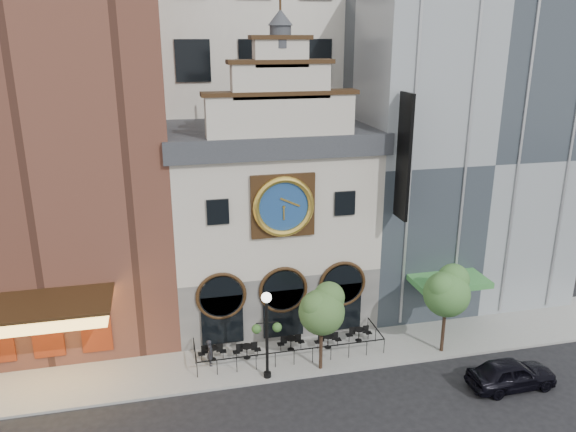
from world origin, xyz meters
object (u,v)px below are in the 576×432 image
Objects in this scene: bistro_2 at (291,343)px; bistro_3 at (328,340)px; car_right at (511,374)px; lamppost at (267,326)px; tree_left at (322,308)px; bistro_4 at (359,334)px; bistro_1 at (247,351)px; tree_right at (447,290)px; bistro_0 at (212,352)px; pedestrian at (210,352)px.

bistro_3 is (2.16, -0.26, 0.00)m from bistro_2.
bistro_3 is 9.97m from car_right.
lamppost is 3.10m from tree_left.
bistro_4 is 7.00m from lamppost.
lamppost is at bearing -152.34° from bistro_3.
bistro_1 is 1.00× the size of bistro_2.
tree_left is 0.95× the size of tree_right.
bistro_4 is at bearing 154.08° from tree_right.
bistro_1 is at bearing -173.88° from bistro_2.
bistro_3 is at bearing -170.49° from bistro_4.
bistro_3 is (4.77, 0.02, 0.00)m from bistro_1.
tree_left is (5.73, -2.14, 3.15)m from bistro_0.
bistro_1 is 4.77m from bistro_3.
car_right is at bearing -22.16° from tree_left.
lamppost is at bearing -128.07° from bistro_2.
bistro_3 is (6.69, -0.24, 0.00)m from bistro_0.
lamppost reaches higher than pedestrian.
bistro_4 is 1.03× the size of pedestrian.
lamppost is (2.69, -2.34, 2.59)m from bistro_0.
tree_right is (7.31, 0.13, 0.20)m from tree_left.
tree_right is (11.12, -1.75, 3.35)m from bistro_1.
bistro_4 is at bearing 9.51° from bistro_3.
pedestrian is 0.31× the size of tree_left.
bistro_3 is 1.00× the size of bistro_4.
pedestrian is (-0.15, -0.49, 0.31)m from bistro_0.
tree_left is (-0.96, -1.90, 3.15)m from bistro_3.
car_right is at bearing -29.61° from bistro_2.
bistro_1 is 1.00× the size of bistro_3.
bistro_3 is at bearing -6.88° from bistro_2.
bistro_3 is at bearing 164.47° from tree_right.
pedestrian reaches higher than bistro_3.
bistro_0 is 6.88m from tree_left.
bistro_2 and bistro_3 have the same top height.
tree_left reaches higher than car_right.
bistro_0 is at bearing 171.25° from tree_right.
bistro_0 is at bearing 159.52° from tree_left.
bistro_1 is 2.10m from pedestrian.
bistro_4 is at bearing 1.08° from bistro_2.
pedestrian is at bearing 173.44° from tree_right.
bistro_2 is 1.03× the size of pedestrian.
car_right is at bearing -43.96° from bistro_4.
lamppost is (2.84, -1.85, 2.29)m from pedestrian.
bistro_0 is at bearing 172.26° from bistro_1.
bistro_0 is 0.32× the size of lamppost.
tree_right reaches higher than bistro_3.
lamppost is 0.95× the size of tree_right.
pedestrian is at bearing -177.91° from bistro_3.
pedestrian is at bearing -106.99° from bistro_0.
tree_left is (-9.18, 3.74, 2.97)m from car_right.
bistro_0 and bistro_3 have the same top height.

